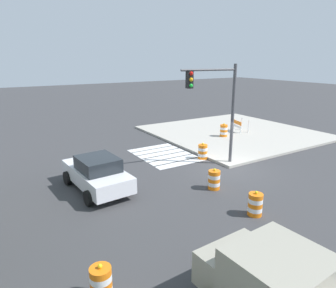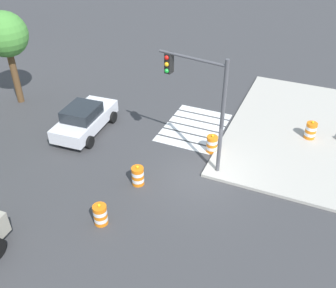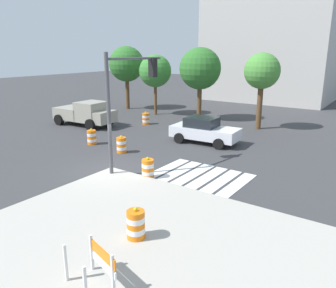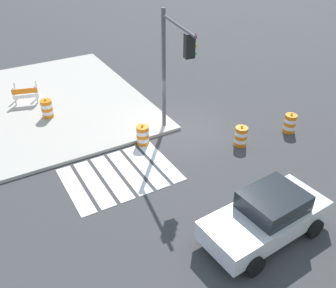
# 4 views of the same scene
# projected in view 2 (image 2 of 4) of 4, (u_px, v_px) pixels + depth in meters

# --- Properties ---
(ground_plane) EXTENTS (120.00, 120.00, 0.00)m
(ground_plane) POSITION_uv_depth(u_px,v_px,m) (201.00, 177.00, 17.60)
(ground_plane) COLOR #38383A
(crosswalk_stripes) EXTENTS (4.35, 3.20, 0.02)m
(crosswalk_stripes) POSITION_uv_depth(u_px,v_px,m) (194.00, 127.00, 21.22)
(crosswalk_stripes) COLOR silver
(crosswalk_stripes) RESTS_ON ground
(sports_car) EXTENTS (4.42, 2.37, 1.63)m
(sports_car) POSITION_uv_depth(u_px,v_px,m) (85.00, 119.00, 20.40)
(sports_car) COLOR silver
(sports_car) RESTS_ON ground
(traffic_barrel_near_corner) EXTENTS (0.56, 0.56, 1.02)m
(traffic_barrel_near_corner) POSITION_uv_depth(u_px,v_px,m) (138.00, 176.00, 16.94)
(traffic_barrel_near_corner) COLOR orange
(traffic_barrel_near_corner) RESTS_ON ground
(traffic_barrel_median_near) EXTENTS (0.56, 0.56, 1.02)m
(traffic_barrel_median_near) POSITION_uv_depth(u_px,v_px,m) (100.00, 215.00, 14.93)
(traffic_barrel_median_near) COLOR orange
(traffic_barrel_median_near) RESTS_ON ground
(traffic_barrel_median_far) EXTENTS (0.56, 0.56, 1.02)m
(traffic_barrel_median_far) POSITION_uv_depth(u_px,v_px,m) (212.00, 144.00, 19.04)
(traffic_barrel_median_far) COLOR orange
(traffic_barrel_median_far) RESTS_ON ground
(traffic_barrel_on_sidewalk) EXTENTS (0.56, 0.56, 1.02)m
(traffic_barrel_on_sidewalk) POSITION_uv_depth(u_px,v_px,m) (311.00, 130.00, 19.82)
(traffic_barrel_on_sidewalk) COLOR orange
(traffic_barrel_on_sidewalk) RESTS_ON sidewalk_corner
(traffic_light_pole) EXTENTS (0.73, 3.26, 5.50)m
(traffic_light_pole) POSITION_uv_depth(u_px,v_px,m) (200.00, 93.00, 16.15)
(traffic_light_pole) COLOR #4C4C51
(traffic_light_pole) RESTS_ON sidewalk_corner
(street_tree_streetside_far) EXTENTS (2.59, 2.59, 5.58)m
(street_tree_streetside_far) POSITION_uv_depth(u_px,v_px,m) (5.00, 36.00, 21.45)
(street_tree_streetside_far) COLOR brown
(street_tree_streetside_far) RESTS_ON ground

